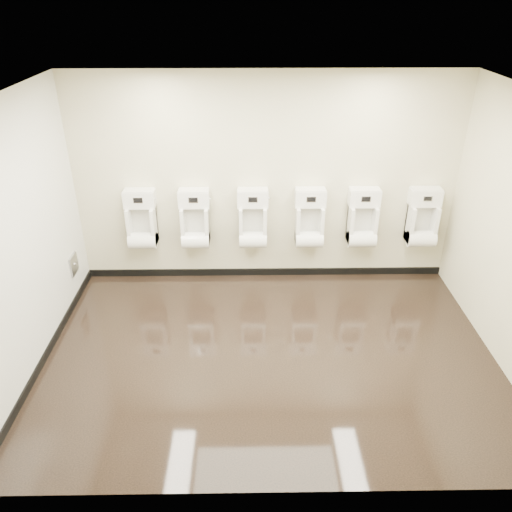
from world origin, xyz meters
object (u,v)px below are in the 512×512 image
at_px(urinal_0, 142,223).
at_px(urinal_5, 422,222).
at_px(urinal_1, 195,223).
at_px(urinal_3, 309,222).
at_px(access_panel, 74,264).
at_px(urinal_4, 362,222).
at_px(urinal_2, 253,223).

height_order(urinal_0, urinal_5, same).
distance_m(urinal_1, urinal_3, 1.52).
distance_m(urinal_1, urinal_5, 3.02).
xyz_separation_m(access_panel, urinal_5, (4.57, 0.41, 0.38)).
bearing_deg(access_panel, urinal_4, 6.24).
relative_size(urinal_1, urinal_2, 1.00).
height_order(urinal_2, urinal_5, same).
relative_size(access_panel, urinal_3, 0.32).
bearing_deg(urinal_4, urinal_1, 180.00).
xyz_separation_m(access_panel, urinal_2, (2.31, 0.41, 0.38)).
bearing_deg(urinal_4, access_panel, -173.76).
xyz_separation_m(access_panel, urinal_3, (3.06, 0.41, 0.38)).
bearing_deg(urinal_1, urinal_0, 180.00).
relative_size(access_panel, urinal_4, 0.32).
xyz_separation_m(access_panel, urinal_0, (0.84, 0.41, 0.38)).
relative_size(access_panel, urinal_1, 0.32).
bearing_deg(urinal_5, access_panel, -174.84).
bearing_deg(urinal_5, urinal_0, 180.00).
height_order(access_panel, urinal_3, urinal_3).
relative_size(access_panel, urinal_2, 0.32).
relative_size(urinal_3, urinal_4, 1.00).
height_order(access_panel, urinal_4, urinal_4).
distance_m(urinal_1, urinal_4, 2.22).
height_order(urinal_2, urinal_3, same).
bearing_deg(access_panel, urinal_1, 14.95).
height_order(urinal_1, urinal_2, same).
bearing_deg(urinal_3, urinal_0, 180.00).
height_order(urinal_4, urinal_5, same).
height_order(urinal_3, urinal_5, same).
bearing_deg(access_panel, urinal_3, 7.67).
distance_m(urinal_0, urinal_4, 2.93).
bearing_deg(access_panel, urinal_0, 26.18).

